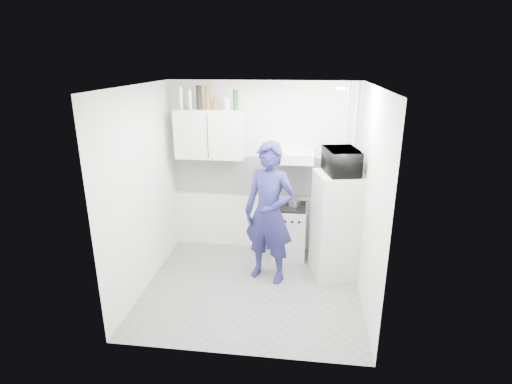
# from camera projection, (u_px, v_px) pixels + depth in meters

# --- Properties ---
(floor) EXTENTS (2.80, 2.80, 0.00)m
(floor) POSITION_uv_depth(u_px,v_px,m) (252.00, 288.00, 5.28)
(floor) COLOR slate
(floor) RESTS_ON ground
(ceiling) EXTENTS (2.80, 2.80, 0.00)m
(ceiling) POSITION_uv_depth(u_px,v_px,m) (251.00, 86.00, 4.45)
(ceiling) COLOR white
(ceiling) RESTS_ON wall_back
(wall_back) EXTENTS (2.80, 0.00, 2.80)m
(wall_back) POSITION_uv_depth(u_px,v_px,m) (263.00, 169.00, 6.04)
(wall_back) COLOR white
(wall_back) RESTS_ON floor
(wall_left) EXTENTS (0.00, 2.60, 2.60)m
(wall_left) POSITION_uv_depth(u_px,v_px,m) (142.00, 191.00, 5.03)
(wall_left) COLOR white
(wall_left) RESTS_ON floor
(wall_right) EXTENTS (0.00, 2.60, 2.60)m
(wall_right) POSITION_uv_depth(u_px,v_px,m) (369.00, 201.00, 4.70)
(wall_right) COLOR white
(wall_right) RESTS_ON floor
(person) EXTENTS (0.81, 0.66, 1.91)m
(person) POSITION_uv_depth(u_px,v_px,m) (269.00, 213.00, 5.25)
(person) COLOR #1F1E52
(person) RESTS_ON floor
(stove) EXTENTS (0.49, 0.49, 0.79)m
(stove) POSITION_uv_depth(u_px,v_px,m) (289.00, 232.00, 6.04)
(stove) COLOR silver
(stove) RESTS_ON floor
(fridge) EXTENTS (0.73, 0.73, 1.46)m
(fridge) POSITION_uv_depth(u_px,v_px,m) (337.00, 225.00, 5.45)
(fridge) COLOR silver
(fridge) RESTS_ON floor
(stove_top) EXTENTS (0.47, 0.47, 0.03)m
(stove_top) POSITION_uv_depth(u_px,v_px,m) (290.00, 207.00, 5.91)
(stove_top) COLOR black
(stove_top) RESTS_ON stove
(saucepan) EXTENTS (0.18, 0.18, 0.10)m
(saucepan) POSITION_uv_depth(u_px,v_px,m) (294.00, 203.00, 5.90)
(saucepan) COLOR silver
(saucepan) RESTS_ON stove_top
(microwave) EXTENTS (0.66, 0.51, 0.33)m
(microwave) POSITION_uv_depth(u_px,v_px,m) (342.00, 161.00, 5.16)
(microwave) COLOR black
(microwave) RESTS_ON fridge
(bottle_a) EXTENTS (0.07, 0.07, 0.31)m
(bottle_a) POSITION_uv_depth(u_px,v_px,m) (181.00, 98.00, 5.68)
(bottle_a) COLOR silver
(bottle_a) RESTS_ON upper_cabinet
(bottle_b) EXTENTS (0.07, 0.07, 0.27)m
(bottle_b) POSITION_uv_depth(u_px,v_px,m) (190.00, 100.00, 5.67)
(bottle_b) COLOR silver
(bottle_b) RESTS_ON upper_cabinet
(bottle_c) EXTENTS (0.08, 0.08, 0.33)m
(bottle_c) POSITION_uv_depth(u_px,v_px,m) (199.00, 97.00, 5.64)
(bottle_c) COLOR black
(bottle_c) RESTS_ON upper_cabinet
(bottle_d) EXTENTS (0.07, 0.07, 0.32)m
(bottle_d) POSITION_uv_depth(u_px,v_px,m) (208.00, 98.00, 5.63)
(bottle_d) COLOR brown
(bottle_d) RESTS_ON upper_cabinet
(canister_a) EXTENTS (0.07, 0.07, 0.18)m
(canister_a) POSITION_uv_depth(u_px,v_px,m) (215.00, 103.00, 5.64)
(canister_a) COLOR brown
(canister_a) RESTS_ON upper_cabinet
(canister_b) EXTENTS (0.09, 0.09, 0.17)m
(canister_b) POSITION_uv_depth(u_px,v_px,m) (227.00, 104.00, 5.62)
(canister_b) COLOR #B2B7BC
(canister_b) RESTS_ON upper_cabinet
(bottle_e) EXTENTS (0.07, 0.07, 0.28)m
(bottle_e) POSITION_uv_depth(u_px,v_px,m) (235.00, 100.00, 5.59)
(bottle_e) COLOR #144C1E
(bottle_e) RESTS_ON upper_cabinet
(upper_cabinet) EXTENTS (1.00, 0.35, 0.70)m
(upper_cabinet) POSITION_uv_depth(u_px,v_px,m) (211.00, 134.00, 5.79)
(upper_cabinet) COLOR silver
(upper_cabinet) RESTS_ON wall_back
(range_hood) EXTENTS (0.60, 0.50, 0.14)m
(range_hood) POSITION_uv_depth(u_px,v_px,m) (293.00, 156.00, 5.67)
(range_hood) COLOR silver
(range_hood) RESTS_ON wall_back
(backsplash) EXTENTS (2.74, 0.03, 0.60)m
(backsplash) POSITION_uv_depth(u_px,v_px,m) (263.00, 176.00, 6.06)
(backsplash) COLOR white
(backsplash) RESTS_ON wall_back
(pipe_a) EXTENTS (0.05, 0.05, 2.60)m
(pipe_a) POSITION_uv_depth(u_px,v_px,m) (351.00, 173.00, 5.81)
(pipe_a) COLOR silver
(pipe_a) RESTS_ON floor
(pipe_b) EXTENTS (0.04, 0.04, 2.60)m
(pipe_b) POSITION_uv_depth(u_px,v_px,m) (343.00, 173.00, 5.82)
(pipe_b) COLOR silver
(pipe_b) RESTS_ON floor
(ceiling_spot_fixture) EXTENTS (0.10, 0.10, 0.02)m
(ceiling_spot_fixture) POSITION_uv_depth(u_px,v_px,m) (341.00, 88.00, 4.53)
(ceiling_spot_fixture) COLOR white
(ceiling_spot_fixture) RESTS_ON ceiling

